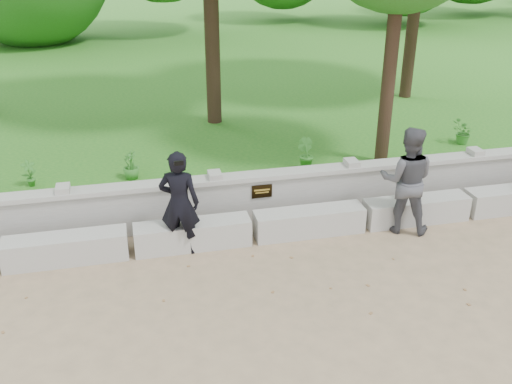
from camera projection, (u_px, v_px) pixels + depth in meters
ground at (282, 305)px, 7.97m from camera, size 80.00×80.00×0.00m
lawn at (178, 72)px, 20.29m from camera, size 40.00×22.00×0.25m
concrete_bench at (252, 228)px, 9.55m from camera, size 11.90×0.45×0.45m
parapet_wall at (244, 198)px, 10.07m from camera, size 12.50×0.35×0.90m
man_main at (179, 203)px, 8.95m from camera, size 0.73×0.67×1.74m
visitor_left at (407, 180)px, 9.60m from camera, size 1.13×1.03×1.87m
shrub_a at (29, 173)px, 10.93m from camera, size 0.34×0.30×0.54m
shrub_b at (305, 154)px, 11.67m from camera, size 0.43×0.46×0.67m
shrub_c at (463, 133)px, 13.08m from camera, size 0.62×0.58×0.56m
shrub_d at (131, 165)px, 11.25m from camera, size 0.39×0.41×0.58m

